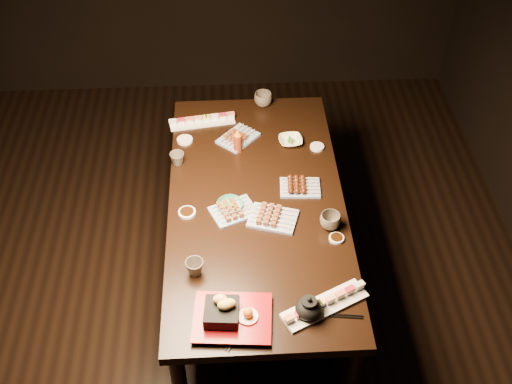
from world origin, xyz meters
TOP-DOWN VIEW (x-y plane):
  - ground at (0.00, 0.00)m, footprint 5.00×5.00m
  - dining_table at (0.33, 0.32)m, footprint 1.00×1.85m
  - sushi_platter_near at (0.59, -0.36)m, footprint 0.41×0.28m
  - sushi_platter_far at (0.05, 1.00)m, footprint 0.39×0.16m
  - yakitori_plate_center at (0.21, 0.24)m, footprint 0.27×0.24m
  - yakitori_plate_right at (0.40, 0.18)m, footprint 0.27×0.23m
  - yakitori_plate_left at (0.25, 0.83)m, footprint 0.26×0.27m
  - tsukune_plate at (0.56, 0.40)m, footprint 0.22×0.16m
  - edamame_bowl_green at (0.19, 0.27)m, footprint 0.16×0.16m
  - edamame_bowl_cream at (0.55, 0.78)m, footprint 0.14×0.14m
  - tempura_tray at (0.19, -0.41)m, footprint 0.36×0.30m
  - teacup_near_left at (0.02, -0.14)m, footprint 0.10×0.10m
  - teacup_mid_right at (0.68, 0.12)m, footprint 0.12×0.12m
  - teacup_far_left at (-0.08, 0.63)m, footprint 0.10×0.10m
  - teacup_far_right at (0.42, 1.15)m, footprint 0.14×0.14m
  - teapot at (0.51, -0.40)m, footprint 0.14×0.14m
  - condiment_bottle at (0.25, 0.73)m, footprint 0.05×0.05m
  - sauce_dish_west at (-0.02, 0.25)m, footprint 0.09×0.09m
  - sauce_dish_east at (0.69, 0.73)m, footprint 0.09×0.09m
  - sauce_dish_se at (0.70, 0.04)m, footprint 0.09×0.09m
  - sauce_dish_nw at (-0.05, 0.83)m, footprint 0.10×0.10m
  - chopsticks_near at (0.22, -0.46)m, footprint 0.14×0.22m
  - chopsticks_se at (0.64, -0.41)m, footprint 0.22×0.05m

SIDE VIEW (x-z plane):
  - ground at x=0.00m, z-range 0.00..0.00m
  - dining_table at x=0.33m, z-range 0.00..0.75m
  - chopsticks_se at x=0.64m, z-range 0.75..0.76m
  - chopsticks_near at x=0.22m, z-range 0.75..0.76m
  - sauce_dish_se at x=0.70m, z-range 0.75..0.76m
  - sauce_dish_east at x=0.69m, z-range 0.75..0.76m
  - sauce_dish_west at x=-0.02m, z-range 0.75..0.77m
  - sauce_dish_nw at x=-0.05m, z-range 0.75..0.77m
  - edamame_bowl_cream at x=0.55m, z-range 0.75..0.78m
  - edamame_bowl_green at x=0.19m, z-range 0.75..0.79m
  - sushi_platter_far at x=0.05m, z-range 0.75..0.80m
  - sushi_platter_near at x=0.59m, z-range 0.75..0.80m
  - tsukune_plate at x=0.56m, z-range 0.75..0.80m
  - yakitori_plate_left at x=0.25m, z-range 0.75..0.81m
  - yakitori_plate_center at x=0.21m, z-range 0.75..0.81m
  - yakitori_plate_right at x=0.40m, z-range 0.75..0.81m
  - teacup_far_left at x=-0.08m, z-range 0.75..0.82m
  - teacup_near_left at x=0.02m, z-range 0.75..0.83m
  - teacup_mid_right at x=0.68m, z-range 0.75..0.83m
  - teacup_far_right at x=0.42m, z-range 0.75..0.83m
  - teapot at x=0.51m, z-range 0.75..0.87m
  - tempura_tray at x=0.19m, z-range 0.75..0.87m
  - condiment_bottle at x=0.25m, z-range 0.75..0.90m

